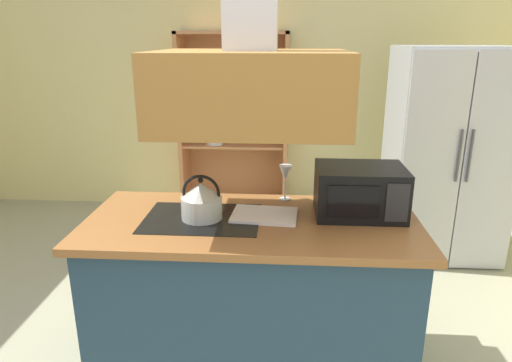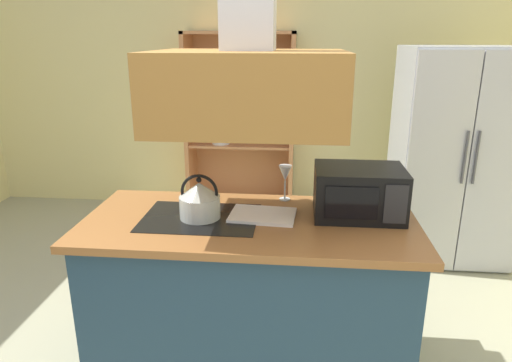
{
  "view_description": "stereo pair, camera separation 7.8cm",
  "coord_description": "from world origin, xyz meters",
  "px_view_note": "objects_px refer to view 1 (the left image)",
  "views": [
    {
      "loc": [
        0.36,
        -1.83,
        1.81
      ],
      "look_at": [
        0.2,
        0.7,
        1.0
      ],
      "focal_mm": 31.9,
      "sensor_mm": 36.0,
      "label": 1
    },
    {
      "loc": [
        0.44,
        -1.82,
        1.81
      ],
      "look_at": [
        0.2,
        0.7,
        1.0
      ],
      "focal_mm": 31.9,
      "sensor_mm": 36.0,
      "label": 2
    }
  ],
  "objects_px": {
    "dish_cabinet": "(234,136)",
    "cutting_board": "(264,215)",
    "kettle": "(201,201)",
    "wine_glass_on_counter": "(285,174)",
    "refrigerator": "(446,154)",
    "microwave": "(360,191)"
  },
  "relations": [
    {
      "from": "dish_cabinet",
      "to": "kettle",
      "type": "distance_m",
      "value": 2.44
    },
    {
      "from": "kettle",
      "to": "cutting_board",
      "type": "bearing_deg",
      "value": 8.0
    },
    {
      "from": "dish_cabinet",
      "to": "cutting_board",
      "type": "xyz_separation_m",
      "value": [
        0.42,
        -2.39,
        0.09
      ]
    },
    {
      "from": "microwave",
      "to": "wine_glass_on_counter",
      "type": "xyz_separation_m",
      "value": [
        -0.39,
        0.2,
        0.02
      ]
    },
    {
      "from": "wine_glass_on_counter",
      "to": "dish_cabinet",
      "type": "bearing_deg",
      "value": 104.11
    },
    {
      "from": "kettle",
      "to": "cutting_board",
      "type": "height_order",
      "value": "kettle"
    },
    {
      "from": "refrigerator",
      "to": "cutting_board",
      "type": "distance_m",
      "value": 2.11
    },
    {
      "from": "dish_cabinet",
      "to": "wine_glass_on_counter",
      "type": "height_order",
      "value": "dish_cabinet"
    },
    {
      "from": "refrigerator",
      "to": "dish_cabinet",
      "type": "distance_m",
      "value": 2.05
    },
    {
      "from": "refrigerator",
      "to": "microwave",
      "type": "distance_m",
      "value": 1.75
    },
    {
      "from": "kettle",
      "to": "cutting_board",
      "type": "xyz_separation_m",
      "value": [
        0.32,
        0.05,
        -0.09
      ]
    },
    {
      "from": "kettle",
      "to": "cutting_board",
      "type": "distance_m",
      "value": 0.34
    },
    {
      "from": "cutting_board",
      "to": "kettle",
      "type": "bearing_deg",
      "value": -172.0
    },
    {
      "from": "dish_cabinet",
      "to": "cutting_board",
      "type": "distance_m",
      "value": 2.43
    },
    {
      "from": "kettle",
      "to": "wine_glass_on_counter",
      "type": "relative_size",
      "value": 1.15
    },
    {
      "from": "refrigerator",
      "to": "wine_glass_on_counter",
      "type": "relative_size",
      "value": 8.45
    },
    {
      "from": "cutting_board",
      "to": "microwave",
      "type": "xyz_separation_m",
      "value": [
        0.5,
        0.07,
        0.12
      ]
    },
    {
      "from": "kettle",
      "to": "wine_glass_on_counter",
      "type": "height_order",
      "value": "kettle"
    },
    {
      "from": "cutting_board",
      "to": "microwave",
      "type": "bearing_deg",
      "value": 8.41
    },
    {
      "from": "cutting_board",
      "to": "microwave",
      "type": "relative_size",
      "value": 0.74
    },
    {
      "from": "dish_cabinet",
      "to": "wine_glass_on_counter",
      "type": "bearing_deg",
      "value": -75.89
    },
    {
      "from": "kettle",
      "to": "microwave",
      "type": "distance_m",
      "value": 0.83
    }
  ]
}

